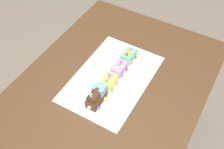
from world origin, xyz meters
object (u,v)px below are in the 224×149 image
at_px(cake_car_gondola_lavender, 119,68).
at_px(birthday_candle, 108,74).
at_px(dining_table, 109,99).
at_px(cake_car_flatbed_mint_green, 128,56).
at_px(cake_car_caboose_lemon, 109,82).
at_px(cake_locomotive, 96,96).

xyz_separation_m(cake_car_gondola_lavender, birthday_candle, (-0.12, -0.00, 0.07)).
distance_m(dining_table, cake_car_flatbed_mint_green, 0.29).
xyz_separation_m(cake_car_flatbed_mint_green, birthday_candle, (-0.24, -0.00, 0.07)).
bearing_deg(cake_car_flatbed_mint_green, cake_car_gondola_lavender, -180.00).
relative_size(dining_table, cake_car_caboose_lemon, 14.00).
height_order(cake_car_gondola_lavender, birthday_candle, birthday_candle).
distance_m(cake_car_flatbed_mint_green, birthday_candle, 0.25).
relative_size(dining_table, cake_car_flatbed_mint_green, 14.00).
distance_m(dining_table, birthday_candle, 0.21).
bearing_deg(cake_locomotive, birthday_candle, 0.00).
distance_m(dining_table, cake_car_gondola_lavender, 0.19).
bearing_deg(cake_car_gondola_lavender, cake_locomotive, -180.00).
relative_size(cake_car_caboose_lemon, cake_car_flatbed_mint_green, 1.00).
xyz_separation_m(cake_locomotive, cake_car_gondola_lavender, (0.25, 0.00, -0.02)).
relative_size(cake_car_gondola_lavender, birthday_candle, 1.67).
xyz_separation_m(dining_table, cake_locomotive, (-0.12, 0.01, 0.16)).
xyz_separation_m(cake_locomotive, birthday_candle, (0.12, 0.00, 0.05)).
height_order(cake_car_caboose_lemon, birthday_candle, birthday_candle).
xyz_separation_m(dining_table, cake_car_gondola_lavender, (0.13, 0.01, 0.14)).
xyz_separation_m(dining_table, cake_car_caboose_lemon, (0.01, 0.01, 0.14)).
distance_m(cake_locomotive, cake_car_flatbed_mint_green, 0.37).
height_order(dining_table, cake_car_flatbed_mint_green, cake_car_flatbed_mint_green).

